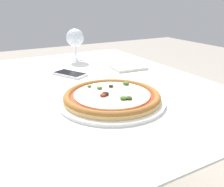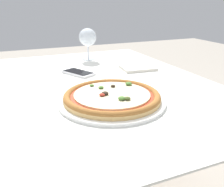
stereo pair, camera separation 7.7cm
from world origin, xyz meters
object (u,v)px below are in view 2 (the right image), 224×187
object	(u,v)px
dining_table	(39,110)
pizza_plate	(112,97)
wine_glass_far_right	(88,38)
cell_phone	(78,73)

from	to	relation	value
dining_table	pizza_plate	bearing A→B (deg)	-45.91
wine_glass_far_right	cell_phone	xyz separation A→B (m)	(-0.13, -0.25, -0.11)
pizza_plate	cell_phone	world-z (taller)	pizza_plate
wine_glass_far_right	cell_phone	bearing A→B (deg)	-116.71
pizza_plate	cell_phone	xyz separation A→B (m)	(-0.01, 0.35, -0.01)
pizza_plate	cell_phone	distance (m)	0.35
pizza_plate	cell_phone	bearing A→B (deg)	91.72
pizza_plate	wine_glass_far_right	distance (m)	0.62
pizza_plate	dining_table	bearing A→B (deg)	134.09
pizza_plate	wine_glass_far_right	size ratio (longest dim) A/B	2.02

